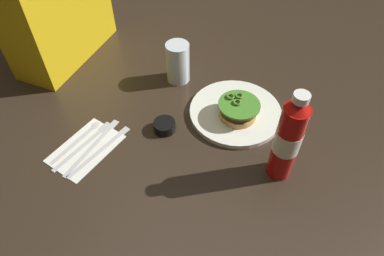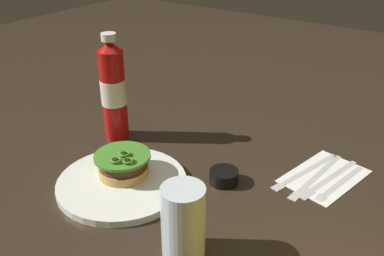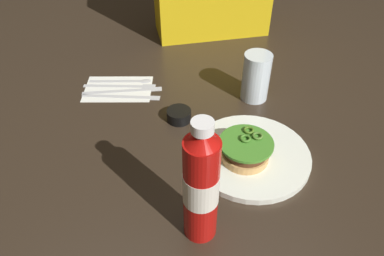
# 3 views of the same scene
# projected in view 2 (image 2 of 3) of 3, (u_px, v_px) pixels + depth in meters

# --- Properties ---
(ground_plane) EXTENTS (3.00, 3.00, 0.00)m
(ground_plane) POSITION_uv_depth(u_px,v_px,m) (173.00, 190.00, 0.86)
(ground_plane) COLOR #2E2319
(dinner_plate) EXTENTS (0.26, 0.26, 0.01)m
(dinner_plate) POSITION_uv_depth(u_px,v_px,m) (122.00, 183.00, 0.87)
(dinner_plate) COLOR white
(dinner_plate) RESTS_ON ground_plane
(burger_sandwich) EXTENTS (0.11, 0.11, 0.05)m
(burger_sandwich) POSITION_uv_depth(u_px,v_px,m) (123.00, 164.00, 0.87)
(burger_sandwich) COLOR tan
(burger_sandwich) RESTS_ON dinner_plate
(ketchup_bottle) EXTENTS (0.06, 0.06, 0.26)m
(ketchup_bottle) POSITION_uv_depth(u_px,v_px,m) (113.00, 91.00, 1.01)
(ketchup_bottle) COLOR #B4100C
(ketchup_bottle) RESTS_ON ground_plane
(water_glass) EXTENTS (0.07, 0.07, 0.13)m
(water_glass) POSITION_uv_depth(u_px,v_px,m) (183.00, 222.00, 0.68)
(water_glass) COLOR silver
(water_glass) RESTS_ON ground_plane
(condiment_cup) EXTENTS (0.06, 0.06, 0.03)m
(condiment_cup) POSITION_uv_depth(u_px,v_px,m) (224.00, 176.00, 0.88)
(condiment_cup) COLOR black
(condiment_cup) RESTS_ON ground_plane
(napkin) EXTENTS (0.20, 0.16, 0.00)m
(napkin) POSITION_uv_depth(u_px,v_px,m) (325.00, 176.00, 0.90)
(napkin) COLOR white
(napkin) RESTS_ON ground_plane
(steak_knife) EXTENTS (0.21, 0.07, 0.00)m
(steak_knife) POSITION_uv_depth(u_px,v_px,m) (302.00, 172.00, 0.91)
(steak_knife) COLOR silver
(steak_knife) RESTS_ON napkin
(butter_knife) EXTENTS (0.22, 0.04, 0.00)m
(butter_knife) POSITION_uv_depth(u_px,v_px,m) (314.00, 178.00, 0.89)
(butter_knife) COLOR silver
(butter_knife) RESTS_ON napkin
(fork_utensil) EXTENTS (0.20, 0.06, 0.00)m
(fork_utensil) POSITION_uv_depth(u_px,v_px,m) (325.00, 180.00, 0.88)
(fork_utensil) COLOR silver
(fork_utensil) RESTS_ON napkin
(spoon_utensil) EXTENTS (0.18, 0.05, 0.00)m
(spoon_utensil) POSITION_uv_depth(u_px,v_px,m) (333.00, 187.00, 0.86)
(spoon_utensil) COLOR silver
(spoon_utensil) RESTS_ON napkin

